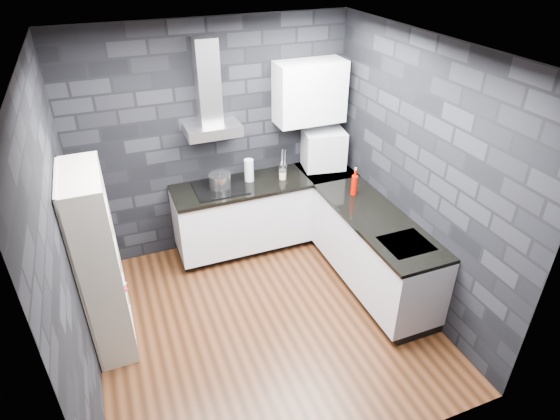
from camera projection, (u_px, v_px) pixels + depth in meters
ground at (264, 321)px, 4.79m from camera, size 3.20×3.20×0.00m
ceiling at (258, 49)px, 3.39m from camera, size 3.20×3.20×0.00m
wall_back at (214, 141)px, 5.39m from camera, size 3.20×0.05×2.70m
wall_front at (353, 338)px, 2.80m from camera, size 3.20×0.05×2.70m
wall_left at (62, 248)px, 3.58m from camera, size 0.05×3.20×2.70m
wall_right at (417, 177)px, 4.60m from camera, size 0.05×3.20×2.70m
toekick_back at (265, 238)px, 5.99m from camera, size 2.18×0.50×0.10m
toekick_right at (373, 280)px, 5.27m from camera, size 0.50×1.78×0.10m
counter_back_cab at (266, 211)px, 5.74m from camera, size 2.20×0.60×0.76m
counter_right_cab at (374, 250)px, 5.03m from camera, size 0.60×1.80×0.76m
counter_back_top at (266, 182)px, 5.52m from camera, size 2.20×0.62×0.04m
counter_right_top at (377, 219)px, 4.82m from camera, size 0.62×1.80×0.04m
counter_corner_top at (326, 171)px, 5.78m from camera, size 0.62×0.62×0.04m
hood_body at (213, 130)px, 5.11m from camera, size 0.60×0.34×0.12m
hood_chimney at (208, 82)px, 4.90m from camera, size 0.24×0.20×0.90m
upper_cabinet at (310, 92)px, 5.31m from camera, size 0.80×0.35×0.70m
cooktop at (220, 188)px, 5.34m from camera, size 0.58×0.50×0.01m
sink_rim at (406, 244)px, 4.42m from camera, size 0.44×0.40×0.01m
pot at (220, 181)px, 5.31m from camera, size 0.31×0.31×0.15m
glass_vase at (249, 170)px, 5.45m from camera, size 0.11×0.11×0.27m
storage_jar at (282, 175)px, 5.52m from camera, size 0.09×0.09×0.10m
utensil_crock at (283, 169)px, 5.63m from camera, size 0.13×0.13×0.13m
appliance_garage at (323, 150)px, 5.72m from camera, size 0.55×0.46×0.49m
red_bottle at (354, 185)px, 5.17m from camera, size 0.09×0.09×0.23m
bookshelf at (100, 264)px, 4.14m from camera, size 0.56×0.86×1.80m
fruit_bowl at (100, 268)px, 4.03m from camera, size 0.30×0.30×0.06m
book_red at (106, 283)px, 4.43m from camera, size 0.16×0.07×0.22m
book_second at (104, 278)px, 4.45m from camera, size 0.13×0.12×0.22m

